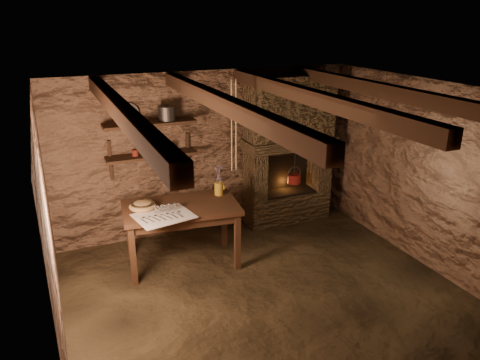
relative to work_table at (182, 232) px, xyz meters
name	(u,v)px	position (x,y,z in m)	size (l,w,h in m)	color
floor	(264,292)	(0.69, -1.05, -0.45)	(4.50, 4.50, 0.00)	black
back_wall	(207,153)	(0.69, 0.95, 0.75)	(4.50, 0.04, 2.40)	#4B3123
front_wall	(384,292)	(0.69, -3.05, 0.75)	(4.50, 0.04, 2.40)	#4B3123
left_wall	(50,234)	(-1.56, -1.05, 0.75)	(0.04, 4.00, 2.40)	#4B3123
right_wall	(422,174)	(2.94, -1.05, 0.75)	(0.04, 4.00, 2.40)	#4B3123
ceiling	(268,91)	(0.69, -1.05, 1.95)	(4.50, 4.00, 0.04)	black
beam_far_left	(121,111)	(-0.81, -1.05, 1.86)	(0.14, 3.95, 0.16)	black
beam_mid_left	(223,103)	(0.19, -1.05, 1.86)	(0.14, 3.95, 0.16)	black
beam_mid_right	(310,96)	(1.19, -1.05, 1.86)	(0.14, 3.95, 0.16)	black
beam_far_right	(385,91)	(2.19, -1.05, 1.86)	(0.14, 3.95, 0.16)	black
shelf_lower	(152,155)	(-0.16, 0.79, 0.85)	(1.25, 0.30, 0.04)	black
shelf_upper	(150,123)	(-0.16, 0.79, 1.30)	(1.25, 0.30, 0.04)	black
hearth	(288,146)	(1.94, 0.72, 0.78)	(1.43, 0.51, 2.30)	#3E2F1F
work_table	(182,232)	(0.00, 0.00, 0.00)	(1.55, 1.00, 0.84)	black
linen_cloth	(164,216)	(-0.28, -0.26, 0.39)	(0.66, 0.53, 0.01)	beige
pewter_cutlery_row	(164,216)	(-0.28, -0.28, 0.40)	(0.56, 0.21, 0.01)	gray
drinking_glasses	(163,208)	(-0.26, -0.13, 0.44)	(0.21, 0.06, 0.09)	white
stoneware_jug	(219,182)	(0.58, 0.15, 0.56)	(0.13, 0.13, 0.41)	#AC8221
wooden_bowl	(143,206)	(-0.47, 0.06, 0.43)	(0.34, 0.34, 0.12)	#9F7745
iron_stockpot	(167,114)	(0.08, 0.79, 1.41)	(0.24, 0.24, 0.18)	#312E2B
tin_pan	(129,113)	(-0.40, 0.89, 1.45)	(0.26, 0.26, 0.03)	#A5A6A1
small_kettle	(169,149)	(0.08, 0.79, 0.92)	(0.15, 0.11, 0.16)	#A5A6A1
rusty_tin	(135,153)	(-0.38, 0.79, 0.91)	(0.09, 0.09, 0.09)	maroon
red_pot	(294,178)	(2.04, 0.67, 0.25)	(0.23, 0.23, 0.54)	maroon
hanging_ropes	(234,126)	(0.74, 0.00, 1.35)	(0.08, 0.08, 1.20)	beige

